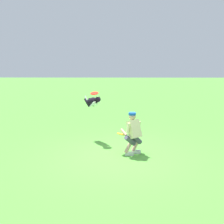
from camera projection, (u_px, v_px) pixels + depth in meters
ground_plane at (117, 156)px, 7.79m from camera, size 60.00×60.00×0.00m
person at (133, 132)px, 7.82m from camera, size 0.71×0.55×1.29m
dog at (93, 102)px, 9.11m from camera, size 0.68×0.89×0.49m
frisbee_flying at (94, 93)px, 8.79m from camera, size 0.33×0.32×0.11m
frisbee_held at (121, 134)px, 7.95m from camera, size 0.27×0.27×0.11m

